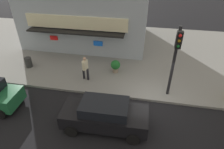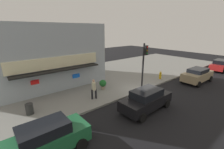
{
  "view_description": "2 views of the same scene",
  "coord_description": "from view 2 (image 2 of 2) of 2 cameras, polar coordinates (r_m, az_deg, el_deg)",
  "views": [
    {
      "loc": [
        -0.76,
        -9.47,
        8.12
      ],
      "look_at": [
        -2.66,
        0.66,
        1.3
      ],
      "focal_mm": 31.06,
      "sensor_mm": 36.0,
      "label": 1
    },
    {
      "loc": [
        -11.19,
        -8.91,
        6.02
      ],
      "look_at": [
        -2.58,
        1.56,
        1.94
      ],
      "focal_mm": 24.28,
      "sensor_mm": 36.0,
      "label": 2
    }
  ],
  "objects": [
    {
      "name": "ground_plane",
      "position": [
        15.52,
        11.15,
        -6.4
      ],
      "size": [
        63.39,
        63.39,
        0.0
      ],
      "primitive_type": "plane",
      "color": "black"
    },
    {
      "name": "sidewalk",
      "position": [
        20.01,
        -3.43,
        -0.55
      ],
      "size": [
        42.26,
        13.15,
        0.16
      ],
      "primitive_type": "cube",
      "color": "gray",
      "rests_on": "ground_plane"
    },
    {
      "name": "corner_building",
      "position": [
        18.38,
        -24.08,
        7.0
      ],
      "size": [
        11.07,
        8.31,
        6.41
      ],
      "color": "#9EA8B2",
      "rests_on": "sidewalk"
    },
    {
      "name": "traffic_light",
      "position": [
        15.78,
        12.05,
        5.61
      ],
      "size": [
        0.32,
        0.58,
        4.52
      ],
      "color": "black",
      "rests_on": "sidewalk"
    },
    {
      "name": "fire_hydrant",
      "position": [
        19.41,
        17.73,
        -0.26
      ],
      "size": [
        0.5,
        0.26,
        0.92
      ],
      "color": "gold",
      "rests_on": "sidewalk"
    },
    {
      "name": "trash_can",
      "position": [
        12.54,
        -28.64,
        -11.3
      ],
      "size": [
        0.52,
        0.52,
        0.79
      ],
      "primitive_type": "cylinder",
      "color": "#2D2D2D",
      "rests_on": "sidewalk"
    },
    {
      "name": "pedestrian",
      "position": [
        13.17,
        -6.87,
        -5.16
      ],
      "size": [
        0.53,
        0.56,
        1.77
      ],
      "color": "black",
      "rests_on": "sidewalk"
    },
    {
      "name": "potted_plant_by_doorway",
      "position": [
        15.32,
        -3.47,
        -3.51
      ],
      "size": [
        0.71,
        0.71,
        0.97
      ],
      "color": "gray",
      "rests_on": "sidewalk"
    },
    {
      "name": "parked_car_black",
      "position": [
        12.03,
        12.78,
        -9.14
      ],
      "size": [
        4.5,
        2.09,
        1.65
      ],
      "color": "black",
      "rests_on": "ground_plane"
    },
    {
      "name": "parked_car_tan",
      "position": [
        20.35,
        29.45,
        -0.16
      ],
      "size": [
        4.47,
        2.17,
        1.64
      ],
      "color": "#9E8966",
      "rests_on": "ground_plane"
    },
    {
      "name": "parked_car_green",
      "position": [
        8.62,
        -23.84,
        -21.52
      ],
      "size": [
        4.25,
        1.92,
        1.72
      ],
      "color": "#1E6038",
      "rests_on": "ground_plane"
    },
    {
      "name": "parked_car_red",
      "position": [
        28.03,
        35.57,
        2.94
      ],
      "size": [
        4.64,
        2.2,
        1.62
      ],
      "color": "#AD1E1E",
      "rests_on": "ground_plane"
    }
  ]
}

